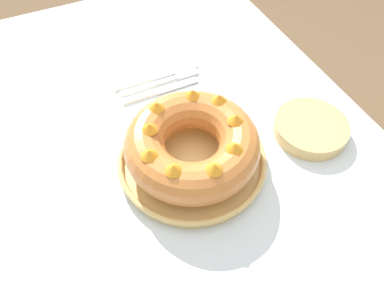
{
  "coord_description": "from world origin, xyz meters",
  "views": [
    {
      "loc": [
        0.45,
        -0.16,
        1.41
      ],
      "look_at": [
        0.03,
        0.04,
        0.83
      ],
      "focal_mm": 35.0,
      "sensor_mm": 36.0,
      "label": 1
    }
  ],
  "objects_px": {
    "serving_dish": "(192,160)",
    "serving_knife": "(151,78)",
    "fork": "(166,81)",
    "cake_knife": "(156,92)",
    "bundt_cake": "(192,144)",
    "side_bowl": "(311,128)"
  },
  "relations": [
    {
      "from": "cake_knife",
      "to": "serving_dish",
      "type": "bearing_deg",
      "value": -0.19
    },
    {
      "from": "serving_dish",
      "to": "serving_knife",
      "type": "relative_size",
      "value": 1.35
    },
    {
      "from": "fork",
      "to": "bundt_cake",
      "type": "bearing_deg",
      "value": -13.73
    },
    {
      "from": "fork",
      "to": "serving_knife",
      "type": "xyz_separation_m",
      "value": [
        -0.03,
        -0.03,
        0.0
      ]
    },
    {
      "from": "cake_knife",
      "to": "side_bowl",
      "type": "distance_m",
      "value": 0.38
    },
    {
      "from": "bundt_cake",
      "to": "cake_knife",
      "type": "height_order",
      "value": "bundt_cake"
    },
    {
      "from": "serving_dish",
      "to": "cake_knife",
      "type": "height_order",
      "value": "serving_dish"
    },
    {
      "from": "fork",
      "to": "cake_knife",
      "type": "relative_size",
      "value": 1.06
    },
    {
      "from": "fork",
      "to": "serving_knife",
      "type": "distance_m",
      "value": 0.04
    },
    {
      "from": "serving_dish",
      "to": "bundt_cake",
      "type": "bearing_deg",
      "value": -24.55
    },
    {
      "from": "serving_knife",
      "to": "cake_knife",
      "type": "height_order",
      "value": "same"
    },
    {
      "from": "serving_dish",
      "to": "bundt_cake",
      "type": "relative_size",
      "value": 1.15
    },
    {
      "from": "cake_knife",
      "to": "side_bowl",
      "type": "relative_size",
      "value": 1.21
    },
    {
      "from": "side_bowl",
      "to": "fork",
      "type": "bearing_deg",
      "value": -142.14
    },
    {
      "from": "bundt_cake",
      "to": "cake_knife",
      "type": "bearing_deg",
      "value": 177.76
    },
    {
      "from": "bundt_cake",
      "to": "serving_knife",
      "type": "bearing_deg",
      "value": 176.57
    },
    {
      "from": "serving_dish",
      "to": "bundt_cake",
      "type": "height_order",
      "value": "bundt_cake"
    },
    {
      "from": "fork",
      "to": "side_bowl",
      "type": "height_order",
      "value": "side_bowl"
    },
    {
      "from": "serving_dish",
      "to": "bundt_cake",
      "type": "xyz_separation_m",
      "value": [
        0.0,
        -0.0,
        0.06
      ]
    },
    {
      "from": "serving_knife",
      "to": "cake_knife",
      "type": "distance_m",
      "value": 0.06
    },
    {
      "from": "side_bowl",
      "to": "bundt_cake",
      "type": "bearing_deg",
      "value": -96.53
    },
    {
      "from": "cake_knife",
      "to": "serving_knife",
      "type": "bearing_deg",
      "value": 173.52
    }
  ]
}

